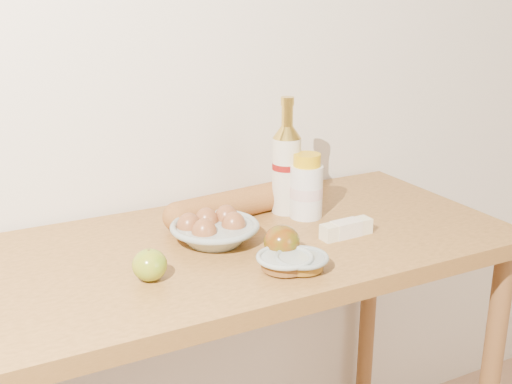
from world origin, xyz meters
The scene contains 11 objects.
back_wall centered at (0.00, 1.51, 1.30)m, with size 3.50×0.02×2.60m, color silver.
table centered at (0.00, 1.18, 0.78)m, with size 1.20×0.60×0.90m.
bourbon_bottle centered at (0.16, 1.30, 1.02)m, with size 0.09×0.09×0.29m.
cream_bottle centered at (0.19, 1.24, 0.97)m, with size 0.10×0.10×0.16m.
egg_bowl centered at (-0.08, 1.20, 0.93)m, with size 0.22×0.22×0.07m.
baguette centered at (0.05, 1.32, 0.94)m, with size 0.43×0.12×0.07m.
apple_yellowgreen centered at (-0.27, 1.08, 0.93)m, with size 0.08×0.08×0.06m.
apple_redgreen_right centered at (0.01, 1.06, 0.94)m, with size 0.09×0.09×0.07m.
sugar_bowl centered at (-0.01, 1.00, 0.92)m, with size 0.14×0.14×0.03m.
syrup_bowl centered at (0.02, 0.98, 0.92)m, with size 0.13×0.13×0.03m.
butter_stick centered at (0.20, 1.09, 0.92)m, with size 0.13×0.04×0.04m.
Camera 1 is at (-0.61, -0.02, 1.46)m, focal length 45.00 mm.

